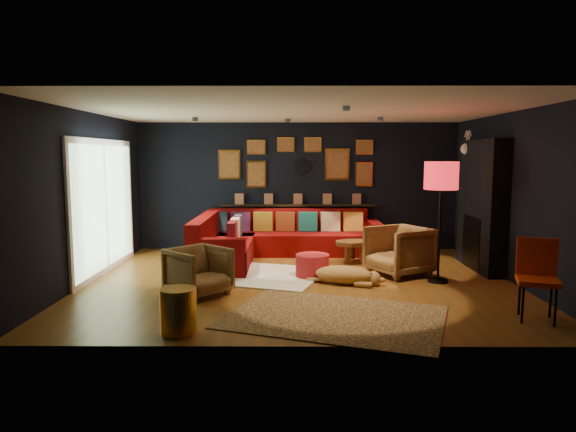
{
  "coord_description": "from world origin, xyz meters",
  "views": [
    {
      "loc": [
        -0.14,
        -7.78,
        1.94
      ],
      "look_at": [
        -0.19,
        0.3,
        0.98
      ],
      "focal_mm": 32.0,
      "sensor_mm": 36.0,
      "label": 1
    }
  ],
  "objects_px": {
    "pouf": "(312,265)",
    "armchair_left": "(199,269)",
    "gold_stool": "(178,311)",
    "dog": "(344,271)",
    "floor_lamp": "(441,180)",
    "coffee_table": "(354,245)",
    "sectional": "(266,241)",
    "orange_chair": "(537,272)",
    "armchair_right": "(399,248)"
  },
  "relations": [
    {
      "from": "coffee_table",
      "to": "orange_chair",
      "type": "relative_size",
      "value": 0.89
    },
    {
      "from": "armchair_left",
      "to": "gold_stool",
      "type": "relative_size",
      "value": 1.49
    },
    {
      "from": "armchair_right",
      "to": "sectional",
      "type": "bearing_deg",
      "value": -150.69
    },
    {
      "from": "floor_lamp",
      "to": "pouf",
      "type": "bearing_deg",
      "value": 172.58
    },
    {
      "from": "orange_chair",
      "to": "floor_lamp",
      "type": "height_order",
      "value": "floor_lamp"
    },
    {
      "from": "coffee_table",
      "to": "orange_chair",
      "type": "height_order",
      "value": "orange_chair"
    },
    {
      "from": "pouf",
      "to": "armchair_left",
      "type": "xyz_separation_m",
      "value": [
        -1.62,
        -1.02,
        0.17
      ]
    },
    {
      "from": "armchair_left",
      "to": "dog",
      "type": "height_order",
      "value": "armchair_left"
    },
    {
      "from": "orange_chair",
      "to": "floor_lamp",
      "type": "distance_m",
      "value": 2.14
    },
    {
      "from": "coffee_table",
      "to": "gold_stool",
      "type": "bearing_deg",
      "value": -122.34
    },
    {
      "from": "coffee_table",
      "to": "pouf",
      "type": "xyz_separation_m",
      "value": [
        -0.8,
        -1.19,
        -0.12
      ]
    },
    {
      "from": "armchair_right",
      "to": "orange_chair",
      "type": "bearing_deg",
      "value": -1.21
    },
    {
      "from": "pouf",
      "to": "coffee_table",
      "type": "bearing_deg",
      "value": 56.18
    },
    {
      "from": "gold_stool",
      "to": "dog",
      "type": "height_order",
      "value": "gold_stool"
    },
    {
      "from": "sectional",
      "to": "coffee_table",
      "type": "xyz_separation_m",
      "value": [
        1.61,
        -0.41,
        -0.0
      ]
    },
    {
      "from": "armchair_right",
      "to": "armchair_left",
      "type": "bearing_deg",
      "value": -96.44
    },
    {
      "from": "armchair_right",
      "to": "gold_stool",
      "type": "distance_m",
      "value": 4.07
    },
    {
      "from": "pouf",
      "to": "sectional",
      "type": "bearing_deg",
      "value": 116.85
    },
    {
      "from": "armchair_right",
      "to": "pouf",
      "type": "bearing_deg",
      "value": -109.9
    },
    {
      "from": "armchair_left",
      "to": "floor_lamp",
      "type": "xyz_separation_m",
      "value": [
        3.54,
        0.77,
        1.19
      ]
    },
    {
      "from": "dog",
      "to": "orange_chair",
      "type": "bearing_deg",
      "value": -21.46
    },
    {
      "from": "sectional",
      "to": "armchair_left",
      "type": "distance_m",
      "value": 2.75
    },
    {
      "from": "sectional",
      "to": "floor_lamp",
      "type": "height_order",
      "value": "floor_lamp"
    },
    {
      "from": "gold_stool",
      "to": "dog",
      "type": "distance_m",
      "value": 2.96
    },
    {
      "from": "sectional",
      "to": "armchair_left",
      "type": "xyz_separation_m",
      "value": [
        -0.81,
        -2.63,
        0.05
      ]
    },
    {
      "from": "sectional",
      "to": "floor_lamp",
      "type": "bearing_deg",
      "value": -34.2
    },
    {
      "from": "floor_lamp",
      "to": "dog",
      "type": "height_order",
      "value": "floor_lamp"
    },
    {
      "from": "coffee_table",
      "to": "dog",
      "type": "bearing_deg",
      "value": -102.1
    },
    {
      "from": "floor_lamp",
      "to": "dog",
      "type": "relative_size",
      "value": 1.56
    },
    {
      "from": "sectional",
      "to": "dog",
      "type": "xyz_separation_m",
      "value": [
        1.27,
        -2.01,
        -0.12
      ]
    },
    {
      "from": "armchair_right",
      "to": "gold_stool",
      "type": "xyz_separation_m",
      "value": [
        -2.98,
        -2.77,
        -0.19
      ]
    },
    {
      "from": "coffee_table",
      "to": "armchair_left",
      "type": "xyz_separation_m",
      "value": [
        -2.42,
        -2.22,
        0.05
      ]
    },
    {
      "from": "sectional",
      "to": "dog",
      "type": "height_order",
      "value": "sectional"
    },
    {
      "from": "pouf",
      "to": "armchair_left",
      "type": "bearing_deg",
      "value": -147.77
    },
    {
      "from": "coffee_table",
      "to": "gold_stool",
      "type": "height_order",
      "value": "gold_stool"
    },
    {
      "from": "sectional",
      "to": "armchair_right",
      "type": "distance_m",
      "value": 2.63
    },
    {
      "from": "gold_stool",
      "to": "orange_chair",
      "type": "bearing_deg",
      "value": 7.22
    },
    {
      "from": "sectional",
      "to": "pouf",
      "type": "relative_size",
      "value": 6.41
    },
    {
      "from": "sectional",
      "to": "pouf",
      "type": "xyz_separation_m",
      "value": [
        0.81,
        -1.61,
        -0.12
      ]
    },
    {
      "from": "armchair_left",
      "to": "pouf",
      "type": "bearing_deg",
      "value": -15.56
    },
    {
      "from": "sectional",
      "to": "coffee_table",
      "type": "relative_size",
      "value": 3.98
    },
    {
      "from": "pouf",
      "to": "floor_lamp",
      "type": "relative_size",
      "value": 0.29
    },
    {
      "from": "pouf",
      "to": "orange_chair",
      "type": "distance_m",
      "value": 3.3
    },
    {
      "from": "armchair_left",
      "to": "gold_stool",
      "type": "bearing_deg",
      "value": -135.92
    },
    {
      "from": "coffee_table",
      "to": "dog",
      "type": "distance_m",
      "value": 1.63
    },
    {
      "from": "coffee_table",
      "to": "floor_lamp",
      "type": "height_order",
      "value": "floor_lamp"
    },
    {
      "from": "armchair_right",
      "to": "orange_chair",
      "type": "xyz_separation_m",
      "value": [
        1.17,
        -2.24,
        0.13
      ]
    },
    {
      "from": "pouf",
      "to": "dog",
      "type": "height_order",
      "value": "dog"
    },
    {
      "from": "sectional",
      "to": "armchair_right",
      "type": "xyz_separation_m",
      "value": [
        2.22,
        -1.39,
        0.11
      ]
    },
    {
      "from": "armchair_left",
      "to": "floor_lamp",
      "type": "bearing_deg",
      "value": -35.49
    }
  ]
}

